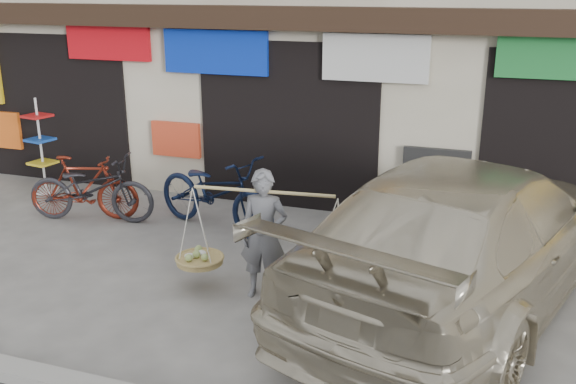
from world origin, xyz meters
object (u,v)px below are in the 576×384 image
(street_vendor, at_px, (264,240))
(bike_1, at_px, (84,188))
(bike_2, at_px, (215,192))
(display_rack, at_px, (42,154))
(suv, at_px, (469,233))
(bike_0, at_px, (91,188))

(street_vendor, height_order, bike_1, street_vendor)
(bike_2, height_order, display_rack, display_rack)
(bike_2, bearing_deg, bike_1, 115.53)
(bike_1, bearing_deg, bike_2, -99.76)
(bike_1, height_order, suv, suv)
(bike_0, bearing_deg, suv, -109.79)
(bike_2, bearing_deg, street_vendor, -122.02)
(bike_0, relative_size, suv, 0.32)
(bike_0, bearing_deg, street_vendor, -125.05)
(bike_0, distance_m, bike_1, 0.15)
(suv, distance_m, display_rack, 7.64)
(street_vendor, bearing_deg, bike_2, 123.16)
(bike_0, relative_size, bike_2, 0.89)
(bike_0, height_order, suv, suv)
(street_vendor, xyz_separation_m, bike_0, (-3.46, 1.50, -0.19))
(bike_0, xyz_separation_m, suv, (5.70, -0.83, 0.32))
(street_vendor, bearing_deg, suv, 10.49)
(suv, height_order, display_rack, suv)
(street_vendor, relative_size, suv, 0.34)
(bike_1, xyz_separation_m, bike_2, (2.14, 0.26, 0.07))
(bike_0, height_order, bike_1, bike_0)
(bike_2, height_order, suv, suv)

